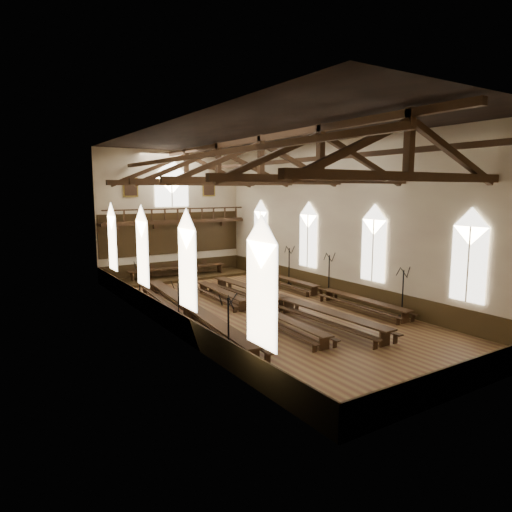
{
  "coord_description": "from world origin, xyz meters",
  "views": [
    {
      "loc": [
        -14.16,
        -21.49,
        6.9
      ],
      "look_at": [
        0.64,
        1.5,
        2.94
      ],
      "focal_mm": 32.0,
      "sensor_mm": 36.0,
      "label": 1
    }
  ],
  "objects_px": {
    "refectory_row_c": "(285,301)",
    "refectory_row_d": "(322,290)",
    "candelabrum_right_near": "(402,303)",
    "dais": "(178,277)",
    "high_table": "(178,268)",
    "candelabrum_left_near": "(229,342)",
    "candelabrum_left_far": "(140,292)",
    "candelabrum_right_far": "(289,273)",
    "refectory_row_a": "(191,309)",
    "candelabrum_left_mid": "(179,315)",
    "candelabrum_right_mid": "(329,283)",
    "refectory_row_b": "(251,306)"
  },
  "relations": [
    {
      "from": "candelabrum_right_far",
      "to": "refectory_row_c",
      "type": "bearing_deg",
      "value": -128.58
    },
    {
      "from": "candelabrum_left_far",
      "to": "refectory_row_d",
      "type": "bearing_deg",
      "value": -22.73
    },
    {
      "from": "refectory_row_a",
      "to": "high_table",
      "type": "distance_m",
      "value": 11.82
    },
    {
      "from": "candelabrum_left_far",
      "to": "candelabrum_left_near",
      "type": "bearing_deg",
      "value": -90.0
    },
    {
      "from": "candelabrum_left_mid",
      "to": "candelabrum_left_far",
      "type": "height_order",
      "value": "candelabrum_left_far"
    },
    {
      "from": "candelabrum_right_far",
      "to": "dais",
      "type": "bearing_deg",
      "value": 130.94
    },
    {
      "from": "refectory_row_c",
      "to": "high_table",
      "type": "height_order",
      "value": "high_table"
    },
    {
      "from": "refectory_row_a",
      "to": "refectory_row_c",
      "type": "relative_size",
      "value": 1.01
    },
    {
      "from": "high_table",
      "to": "refectory_row_c",
      "type": "bearing_deg",
      "value": -84.22
    },
    {
      "from": "high_table",
      "to": "candelabrum_left_far",
      "type": "height_order",
      "value": "candelabrum_left_far"
    },
    {
      "from": "candelabrum_left_near",
      "to": "candelabrum_right_mid",
      "type": "height_order",
      "value": "candelabrum_right_mid"
    },
    {
      "from": "refectory_row_b",
      "to": "candelabrum_left_mid",
      "type": "distance_m",
      "value": 4.58
    },
    {
      "from": "candelabrum_right_mid",
      "to": "candelabrum_left_far",
      "type": "bearing_deg",
      "value": 158.5
    },
    {
      "from": "dais",
      "to": "refectory_row_b",
      "type": "bearing_deg",
      "value": -93.58
    },
    {
      "from": "refectory_row_a",
      "to": "refectory_row_b",
      "type": "bearing_deg",
      "value": -13.67
    },
    {
      "from": "candelabrum_left_far",
      "to": "refectory_row_a",
      "type": "bearing_deg",
      "value": -73.94
    },
    {
      "from": "refectory_row_d",
      "to": "candelabrum_right_near",
      "type": "xyz_separation_m",
      "value": [
        0.62,
        -5.9,
        0.34
      ]
    },
    {
      "from": "refectory_row_c",
      "to": "refectory_row_d",
      "type": "xyz_separation_m",
      "value": [
        3.94,
        1.39,
        -0.08
      ]
    },
    {
      "from": "refectory_row_a",
      "to": "refectory_row_b",
      "type": "xyz_separation_m",
      "value": [
        3.25,
        -0.79,
        -0.11
      ]
    },
    {
      "from": "candelabrum_right_mid",
      "to": "candelabrum_left_near",
      "type": "bearing_deg",
      "value": -149.82
    },
    {
      "from": "refectory_row_b",
      "to": "dais",
      "type": "height_order",
      "value": "refectory_row_b"
    },
    {
      "from": "dais",
      "to": "candelabrum_right_far",
      "type": "xyz_separation_m",
      "value": [
        5.82,
        -6.71,
        0.78
      ]
    },
    {
      "from": "refectory_row_d",
      "to": "candelabrum_right_near",
      "type": "bearing_deg",
      "value": -84.01
    },
    {
      "from": "high_table",
      "to": "candelabrum_right_far",
      "type": "bearing_deg",
      "value": -49.06
    },
    {
      "from": "refectory_row_a",
      "to": "refectory_row_d",
      "type": "bearing_deg",
      "value": 0.58
    },
    {
      "from": "candelabrum_right_near",
      "to": "refectory_row_a",
      "type": "bearing_deg",
      "value": 149.38
    },
    {
      "from": "high_table",
      "to": "candelabrum_left_mid",
      "type": "relative_size",
      "value": 3.06
    },
    {
      "from": "candelabrum_right_far",
      "to": "candelabrum_left_far",
      "type": "bearing_deg",
      "value": 179.67
    },
    {
      "from": "candelabrum_right_near",
      "to": "candelabrum_left_far",
      "type": "bearing_deg",
      "value": 137.17
    },
    {
      "from": "dais",
      "to": "candelabrum_left_far",
      "type": "xyz_separation_m",
      "value": [
        -5.28,
        -6.64,
        0.72
      ]
    },
    {
      "from": "refectory_row_a",
      "to": "refectory_row_d",
      "type": "relative_size",
      "value": 1.09
    },
    {
      "from": "high_table",
      "to": "candelabrum_right_near",
      "type": "height_order",
      "value": "candelabrum_right_near"
    },
    {
      "from": "refectory_row_c",
      "to": "refectory_row_d",
      "type": "distance_m",
      "value": 4.18
    },
    {
      "from": "refectory_row_a",
      "to": "candelabrum_right_mid",
      "type": "height_order",
      "value": "candelabrum_right_mid"
    },
    {
      "from": "dais",
      "to": "high_table",
      "type": "bearing_deg",
      "value": 180.0
    },
    {
      "from": "refectory_row_c",
      "to": "candelabrum_left_near",
      "type": "distance_m",
      "value": 8.27
    },
    {
      "from": "refectory_row_a",
      "to": "refectory_row_d",
      "type": "height_order",
      "value": "refectory_row_a"
    },
    {
      "from": "dais",
      "to": "candelabrum_right_near",
      "type": "bearing_deg",
      "value": -71.04
    },
    {
      "from": "refectory_row_c",
      "to": "dais",
      "type": "bearing_deg",
      "value": 95.78
    },
    {
      "from": "high_table",
      "to": "candelabrum_left_near",
      "type": "bearing_deg",
      "value": -106.82
    },
    {
      "from": "refectory_row_d",
      "to": "candelabrum_left_mid",
      "type": "xyz_separation_m",
      "value": [
        -10.48,
        -1.44,
        0.26
      ]
    },
    {
      "from": "candelabrum_left_far",
      "to": "refectory_row_c",
      "type": "bearing_deg",
      "value": -41.48
    },
    {
      "from": "refectory_row_a",
      "to": "refectory_row_d",
      "type": "xyz_separation_m",
      "value": [
        9.19,
        0.09,
        -0.09
      ]
    },
    {
      "from": "dais",
      "to": "high_table",
      "type": "xyz_separation_m",
      "value": [
        -0.0,
        0.0,
        0.72
      ]
    },
    {
      "from": "candelabrum_left_far",
      "to": "candelabrum_right_far",
      "type": "height_order",
      "value": "candelabrum_right_far"
    },
    {
      "from": "refectory_row_a",
      "to": "high_table",
      "type": "height_order",
      "value": "high_table"
    },
    {
      "from": "candelabrum_left_near",
      "to": "candelabrum_right_far",
      "type": "xyz_separation_m",
      "value": [
        11.1,
        10.76,
        0.02
      ]
    },
    {
      "from": "refectory_row_d",
      "to": "high_table",
      "type": "relative_size",
      "value": 1.79
    },
    {
      "from": "refectory_row_a",
      "to": "candelabrum_right_far",
      "type": "distance_m",
      "value": 10.76
    },
    {
      "from": "refectory_row_c",
      "to": "candelabrum_right_near",
      "type": "xyz_separation_m",
      "value": [
        4.56,
        -4.51,
        0.25
      ]
    }
  ]
}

